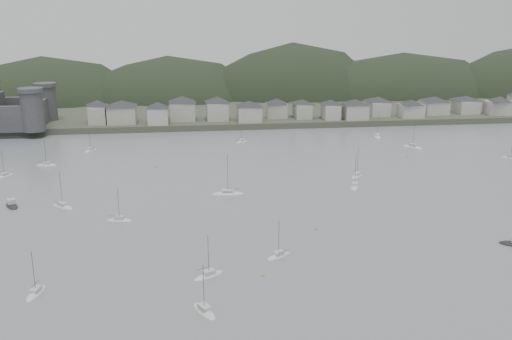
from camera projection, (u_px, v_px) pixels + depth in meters
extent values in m
plane|color=slate|center=(304.00, 297.00, 112.91)|extent=(900.00, 900.00, 0.00)
cube|color=#383D2D|center=(216.00, 93.00, 394.30)|extent=(900.00, 250.00, 3.00)
ellipsoid|color=black|center=(47.00, 119.00, 361.60)|extent=(138.98, 92.48, 81.13)
ellipsoid|color=black|center=(170.00, 116.00, 372.21)|extent=(132.08, 90.41, 79.74)
ellipsoid|color=black|center=(292.00, 117.00, 383.33)|extent=(133.88, 88.37, 101.41)
ellipsoid|color=black|center=(400.00, 112.00, 387.27)|extent=(165.81, 81.78, 82.55)
cylinder|color=#38393B|center=(33.00, 112.00, 256.80)|extent=(10.00, 10.00, 18.00)
cylinder|color=#38393B|center=(47.00, 104.00, 283.68)|extent=(10.00, 10.00, 17.00)
cube|color=#38393B|center=(41.00, 113.00, 270.98)|extent=(3.50, 30.00, 12.00)
cube|color=#99978B|center=(98.00, 115.00, 276.68)|extent=(8.34, 12.91, 8.59)
pyramid|color=#28282D|center=(97.00, 103.00, 275.12)|extent=(15.78, 15.78, 3.01)
cube|color=#99978B|center=(122.00, 115.00, 277.55)|extent=(13.68, 13.35, 8.36)
pyramid|color=#28282D|center=(122.00, 103.00, 276.03)|extent=(20.07, 20.07, 2.93)
cube|color=#A19E97|center=(158.00, 116.00, 274.73)|extent=(9.78, 10.20, 8.08)
pyramid|color=#28282D|center=(157.00, 105.00, 273.26)|extent=(14.83, 14.83, 2.83)
cube|color=#99978B|center=(183.00, 111.00, 285.29)|extent=(12.59, 13.33, 9.09)
pyramid|color=#28282D|center=(182.00, 99.00, 283.64)|extent=(19.24, 19.24, 3.18)
cube|color=#A19E97|center=(217.00, 111.00, 286.06)|extent=(10.74, 12.17, 8.87)
pyramid|color=#28282D|center=(217.00, 100.00, 284.45)|extent=(17.01, 17.01, 3.10)
cube|color=#99978B|center=(249.00, 114.00, 281.89)|extent=(11.63, 12.09, 7.69)
pyramid|color=#28282D|center=(249.00, 104.00, 280.49)|extent=(17.61, 17.61, 2.69)
cube|color=#99978B|center=(276.00, 111.00, 292.10)|extent=(10.37, 9.35, 7.44)
pyramid|color=#28282D|center=(276.00, 101.00, 290.76)|extent=(14.65, 14.65, 2.60)
cube|color=#99978B|center=(302.00, 111.00, 291.51)|extent=(8.24, 12.20, 7.22)
pyramid|color=#28282D|center=(303.00, 102.00, 290.20)|extent=(15.17, 15.17, 2.53)
cube|color=#A19E97|center=(331.00, 112.00, 288.19)|extent=(8.06, 10.91, 7.46)
pyramid|color=#28282D|center=(331.00, 102.00, 286.84)|extent=(14.08, 14.08, 2.61)
cube|color=#99978B|center=(355.00, 112.00, 288.27)|extent=(11.73, 11.78, 7.66)
pyramid|color=#28282D|center=(355.00, 102.00, 286.88)|extent=(17.46, 17.46, 2.68)
cube|color=#A19E97|center=(378.00, 108.00, 299.69)|extent=(10.19, 13.02, 7.33)
pyramid|color=#28282D|center=(378.00, 99.00, 298.37)|extent=(17.23, 17.23, 2.57)
cube|color=#A19E97|center=(411.00, 111.00, 293.16)|extent=(11.70, 9.81, 6.88)
pyramid|color=#28282D|center=(411.00, 102.00, 291.92)|extent=(15.97, 15.97, 2.41)
cube|color=#A19E97|center=(434.00, 107.00, 303.69)|extent=(12.83, 12.48, 7.00)
pyramid|color=#28282D|center=(435.00, 99.00, 302.42)|extent=(18.79, 18.79, 2.45)
cube|color=#A19E97|center=(465.00, 106.00, 306.47)|extent=(11.07, 13.50, 6.97)
pyramid|color=#28282D|center=(466.00, 98.00, 305.21)|extent=(18.25, 18.25, 2.44)
cube|color=#A19E97|center=(499.00, 108.00, 300.97)|extent=(13.75, 9.12, 7.34)
pyramid|color=#28282D|center=(500.00, 99.00, 299.64)|extent=(16.97, 16.97, 2.57)
ellipsoid|color=silver|center=(242.00, 142.00, 250.47)|extent=(6.67, 6.68, 1.43)
cube|color=#BAB9B5|center=(242.00, 140.00, 250.20)|extent=(2.88, 2.88, 0.70)
cylinder|color=#3F3F42|center=(242.00, 132.00, 249.23)|extent=(0.12, 0.12, 8.94)
cylinder|color=#3F3F42|center=(240.00, 138.00, 250.81)|extent=(2.34, 2.35, 0.10)
ellipsoid|color=silver|center=(228.00, 194.00, 177.20)|extent=(10.45, 3.94, 2.05)
cube|color=#BAB9B5|center=(228.00, 190.00, 176.84)|extent=(3.73, 2.49, 0.70)
cylinder|color=#3F3F42|center=(228.00, 175.00, 175.44)|extent=(0.12, 0.12, 12.83)
cylinder|color=#3F3F42|center=(234.00, 188.00, 177.04)|extent=(4.61, 0.40, 0.10)
ellipsoid|color=silver|center=(120.00, 221.00, 154.58)|extent=(7.66, 3.76, 1.47)
cube|color=#BAB9B5|center=(119.00, 217.00, 154.30)|extent=(2.84, 2.09, 0.70)
cylinder|color=#3F3F42|center=(118.00, 205.00, 153.31)|extent=(0.12, 0.12, 9.17)
cylinder|color=#3F3F42|center=(114.00, 216.00, 153.74)|extent=(3.26, 0.76, 0.10)
ellipsoid|color=silver|center=(413.00, 148.00, 239.73)|extent=(8.09, 9.21, 1.87)
cube|color=#BAB9B5|center=(413.00, 145.00, 239.40)|extent=(3.63, 3.84, 0.70)
cylinder|color=#3F3F42|center=(414.00, 134.00, 238.12)|extent=(0.12, 0.12, 11.68)
cylinder|color=#3F3F42|center=(412.00, 144.00, 237.85)|extent=(2.66, 3.38, 0.10)
ellipsoid|color=silver|center=(5.00, 177.00, 196.59)|extent=(6.02, 7.68, 1.51)
cube|color=#BAB9B5|center=(4.00, 174.00, 196.31)|extent=(2.80, 3.12, 0.70)
cylinder|color=#3F3F42|center=(3.00, 163.00, 195.28)|extent=(0.12, 0.12, 9.42)
cylinder|color=#3F3F42|center=(3.00, 172.00, 197.17)|extent=(1.87, 2.94, 0.10)
ellipsoid|color=silver|center=(357.00, 176.00, 196.92)|extent=(7.28, 8.09, 1.66)
cube|color=#BAB9B5|center=(357.00, 173.00, 196.62)|extent=(3.24, 3.40, 0.70)
cylinder|color=#3F3F42|center=(358.00, 162.00, 195.49)|extent=(0.12, 0.12, 10.35)
cylinder|color=#3F3F42|center=(354.00, 171.00, 197.46)|extent=(2.43, 2.95, 0.10)
ellipsoid|color=silver|center=(36.00, 294.00, 114.14)|extent=(3.95, 7.73, 1.48)
cube|color=#BAB9B5|center=(36.00, 289.00, 113.86)|extent=(2.16, 2.88, 0.70)
cylinder|color=#3F3F42|center=(34.00, 272.00, 112.86)|extent=(0.12, 0.12, 9.24)
cylinder|color=#3F3F42|center=(35.00, 284.00, 114.92)|extent=(0.84, 3.27, 0.10)
ellipsoid|color=silver|center=(510.00, 159.00, 221.45)|extent=(6.13, 6.92, 1.41)
cube|color=#BAB9B5|center=(511.00, 156.00, 221.19)|extent=(2.74, 2.89, 0.70)
cylinder|color=#3F3F42|center=(512.00, 147.00, 220.23)|extent=(0.12, 0.12, 8.79)
cylinder|color=#3F3F42|center=(511.00, 155.00, 219.99)|extent=(2.04, 2.55, 0.10)
ellipsoid|color=silver|center=(279.00, 256.00, 131.74)|extent=(7.19, 5.70, 1.42)
cube|color=#BAB9B5|center=(279.00, 253.00, 131.47)|extent=(2.93, 2.64, 0.70)
cylinder|color=#3F3F42|center=(279.00, 238.00, 130.51)|extent=(0.12, 0.12, 8.85)
cylinder|color=#3F3F42|center=(284.00, 251.00, 130.80)|extent=(2.74, 1.79, 0.10)
ellipsoid|color=silver|center=(91.00, 151.00, 234.00)|extent=(5.91, 8.07, 1.56)
cube|color=#BAB9B5|center=(91.00, 148.00, 233.71)|extent=(2.81, 3.22, 0.70)
cylinder|color=#3F3F42|center=(90.00, 139.00, 232.65)|extent=(0.12, 0.12, 9.77)
cylinder|color=#3F3F42|center=(92.00, 148.00, 232.46)|extent=(1.76, 3.14, 0.10)
ellipsoid|color=silver|center=(63.00, 207.00, 165.45)|extent=(8.27, 7.41, 1.69)
cube|color=#BAB9B5|center=(62.00, 204.00, 165.14)|extent=(3.47, 3.30, 0.70)
cylinder|color=#3F3F42|center=(61.00, 190.00, 163.99)|extent=(0.12, 0.12, 10.56)
cylinder|color=#3F3F42|center=(57.00, 203.00, 163.93)|extent=(3.02, 2.47, 0.10)
ellipsoid|color=silver|center=(204.00, 312.00, 107.18)|extent=(5.74, 8.11, 1.56)
cube|color=#BAB9B5|center=(204.00, 307.00, 106.89)|extent=(2.76, 3.22, 0.70)
cylinder|color=#3F3F42|center=(204.00, 288.00, 105.83)|extent=(0.12, 0.12, 9.77)
cylinder|color=#3F3F42|center=(201.00, 308.00, 105.46)|extent=(1.66, 3.19, 0.10)
ellipsoid|color=silver|center=(355.00, 187.00, 184.88)|extent=(5.71, 9.42, 1.80)
cube|color=#BAB9B5|center=(355.00, 184.00, 184.56)|extent=(2.91, 3.62, 0.70)
cylinder|color=#3F3F42|center=(355.00, 170.00, 183.33)|extent=(0.12, 0.12, 11.22)
cylinder|color=#3F3F42|center=(352.00, 181.00, 185.80)|extent=(1.45, 3.84, 0.10)
ellipsoid|color=silver|center=(209.00, 276.00, 121.81)|extent=(7.77, 6.07, 1.52)
cube|color=#BAB9B5|center=(209.00, 272.00, 121.53)|extent=(3.15, 2.83, 0.70)
cylinder|color=#3F3F42|center=(208.00, 255.00, 120.49)|extent=(0.12, 0.12, 9.53)
cylinder|color=#3F3F42|center=(203.00, 268.00, 121.92)|extent=(2.97, 1.88, 0.10)
ellipsoid|color=silver|center=(47.00, 165.00, 211.30)|extent=(7.89, 3.09, 1.54)
cube|color=#BAB9B5|center=(46.00, 163.00, 211.01)|extent=(2.83, 1.91, 0.70)
cylinder|color=#3F3F42|center=(45.00, 153.00, 209.96)|extent=(0.12, 0.12, 9.65)
cylinder|color=#3F3F42|center=(42.00, 162.00, 210.58)|extent=(3.47, 0.38, 0.10)
ellipsoid|color=silver|center=(377.00, 137.00, 260.87)|extent=(4.34, 9.88, 1.91)
cube|color=#BAB9B5|center=(377.00, 134.00, 260.53)|extent=(2.54, 3.60, 0.70)
cylinder|color=#3F3F42|center=(378.00, 124.00, 259.23)|extent=(0.12, 0.12, 11.94)
cylinder|color=#3F3F42|center=(375.00, 132.00, 261.98)|extent=(0.69, 4.27, 0.10)
ellipsoid|color=black|center=(12.00, 206.00, 166.43)|extent=(6.32, 8.43, 1.76)
cube|color=#BAB9B5|center=(11.00, 201.00, 166.02)|extent=(3.11, 3.18, 1.40)
cylinder|color=#3F3F42|center=(11.00, 198.00, 165.77)|extent=(0.10, 0.10, 1.20)
sphere|color=#CA8843|center=(156.00, 167.00, 208.74)|extent=(0.70, 0.70, 0.70)
sphere|color=#CA8843|center=(263.00, 275.00, 122.06)|extent=(0.70, 0.70, 0.70)
sphere|color=#CA8843|center=(408.00, 157.00, 223.93)|extent=(0.70, 0.70, 0.70)
sphere|color=#CA8843|center=(316.00, 229.00, 148.41)|extent=(0.70, 0.70, 0.70)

